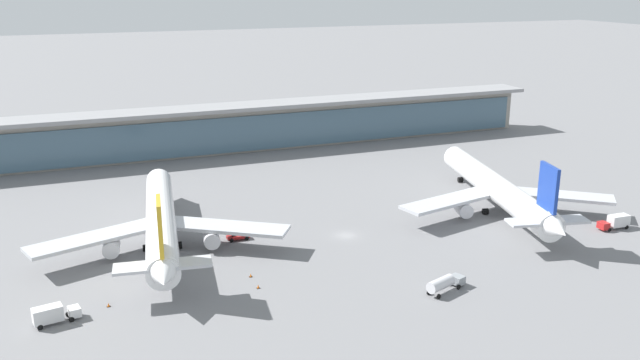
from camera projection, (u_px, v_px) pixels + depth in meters
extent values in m
plane|color=slate|center=(346.00, 235.00, 146.47)|extent=(1200.00, 1200.00, 0.00)
cylinder|color=white|center=(161.00, 219.00, 139.95)|extent=(13.67, 57.13, 5.99)
cone|color=white|center=(159.00, 178.00, 168.63)|extent=(6.55, 6.14, 5.87)
cone|color=white|center=(163.00, 277.00, 111.38)|extent=(6.24, 7.27, 5.40)
cube|color=black|center=(159.00, 177.00, 165.14)|extent=(4.79, 3.07, 0.72)
cube|color=#B7BABF|center=(94.00, 238.00, 132.47)|extent=(26.61, 14.35, 0.72)
cube|color=#B7BABF|center=(226.00, 227.00, 138.32)|extent=(25.15, 19.88, 0.72)
cylinder|color=silver|center=(111.00, 247.00, 133.21)|extent=(3.87, 4.75, 3.31)
cylinder|color=silver|center=(211.00, 239.00, 137.65)|extent=(3.87, 4.75, 3.31)
cube|color=gold|center=(160.00, 226.00, 114.19)|extent=(1.70, 7.27, 9.30)
cube|color=#B7BABF|center=(163.00, 265.00, 115.17)|extent=(17.00, 6.76, 0.52)
cylinder|color=black|center=(146.00, 248.00, 137.75)|extent=(1.43, 1.60, 1.45)
cylinder|color=black|center=(179.00, 245.00, 139.24)|extent=(1.43, 1.60, 1.45)
cylinder|color=black|center=(161.00, 207.00, 162.54)|extent=(1.43, 1.60, 1.45)
cylinder|color=white|center=(495.00, 187.00, 161.30)|extent=(18.27, 56.78, 5.99)
cone|color=white|center=(451.00, 155.00, 190.47)|extent=(6.91, 6.55, 5.87)
cone|color=white|center=(557.00, 230.00, 132.25)|extent=(6.71, 7.61, 5.40)
cube|color=black|center=(456.00, 154.00, 186.92)|extent=(4.93, 3.40, 0.72)
cube|color=#B7BABF|center=(450.00, 200.00, 154.76)|extent=(26.67, 12.42, 0.72)
cube|color=#B7BABF|center=(556.00, 195.00, 158.58)|extent=(24.32, 21.29, 0.72)
cylinder|color=silver|center=(464.00, 209.00, 155.24)|extent=(4.18, 4.96, 3.31)
cylinder|color=silver|center=(544.00, 205.00, 158.14)|extent=(4.18, 4.96, 3.31)
cube|color=#193899|center=(548.00, 188.00, 135.14)|extent=(2.29, 7.22, 9.30)
cube|color=#B7BABF|center=(548.00, 221.00, 136.11)|extent=(17.13, 8.05, 0.52)
cylinder|color=black|center=(485.00, 211.00, 159.31)|extent=(1.53, 1.68, 1.45)
cylinder|color=black|center=(512.00, 210.00, 160.29)|extent=(1.53, 1.68, 1.45)
cylinder|color=black|center=(460.00, 180.00, 184.25)|extent=(1.53, 1.68, 1.45)
cube|color=#B21E1E|center=(238.00, 237.00, 143.74)|extent=(4.80, 1.80, 0.60)
cube|color=black|center=(227.00, 233.00, 142.58)|extent=(3.95, 0.90, 1.72)
cylinder|color=black|center=(231.00, 240.00, 142.50)|extent=(0.90, 0.28, 0.90)
cylinder|color=black|center=(229.00, 238.00, 143.98)|extent=(0.90, 0.28, 0.90)
cylinder|color=black|center=(247.00, 238.00, 143.68)|extent=(0.90, 0.28, 0.90)
cylinder|color=black|center=(245.00, 235.00, 145.16)|extent=(0.90, 0.28, 0.90)
cube|color=silver|center=(74.00, 311.00, 110.58)|extent=(2.21, 2.60, 1.50)
cube|color=black|center=(79.00, 309.00, 110.91)|extent=(0.52, 2.05, 0.70)
cube|color=silver|center=(48.00, 314.00, 108.28)|extent=(4.96, 3.14, 2.50)
cylinder|color=black|center=(68.00, 314.00, 111.24)|extent=(0.94, 0.45, 0.90)
cylinder|color=black|center=(71.00, 319.00, 109.53)|extent=(0.94, 0.45, 0.90)
cylinder|color=black|center=(38.00, 322.00, 108.76)|extent=(0.94, 0.45, 0.90)
cylinder|color=black|center=(40.00, 327.00, 107.06)|extent=(0.94, 0.45, 0.90)
cube|color=gray|center=(457.00, 280.00, 122.23)|extent=(2.71, 2.95, 1.50)
cylinder|color=silver|center=(441.00, 284.00, 118.96)|extent=(5.98, 3.92, 2.10)
cylinder|color=black|center=(449.00, 283.00, 122.63)|extent=(0.94, 0.58, 0.90)
cylinder|color=black|center=(459.00, 287.00, 121.05)|extent=(0.94, 0.58, 0.90)
cylinder|color=black|center=(429.00, 292.00, 118.98)|extent=(0.94, 0.58, 0.90)
cylinder|color=black|center=(439.00, 297.00, 117.41)|extent=(0.94, 0.58, 0.90)
cube|color=#B21E1E|center=(603.00, 225.00, 148.93)|extent=(1.87, 2.35, 1.50)
cube|color=black|center=(601.00, 225.00, 148.59)|extent=(0.18, 2.07, 0.70)
cube|color=silver|center=(619.00, 220.00, 150.07)|extent=(4.67, 2.44, 2.50)
cylinder|color=black|center=(609.00, 230.00, 148.45)|extent=(0.91, 0.31, 0.90)
cylinder|color=black|center=(602.00, 227.00, 150.36)|extent=(0.91, 0.31, 0.90)
cylinder|color=black|center=(627.00, 227.00, 150.00)|extent=(0.91, 0.31, 0.90)
cylinder|color=black|center=(620.00, 224.00, 151.91)|extent=(0.91, 0.31, 0.90)
cube|color=#9E998E|center=(245.00, 129.00, 217.23)|extent=(199.87, 8.00, 14.00)
cube|color=slate|center=(248.00, 134.00, 213.60)|extent=(195.88, 0.50, 11.20)
cube|color=gray|center=(246.00, 106.00, 213.26)|extent=(203.87, 12.80, 1.20)
cone|color=orange|center=(258.00, 286.00, 121.44)|extent=(0.44, 0.44, 0.70)
cube|color=black|center=(258.00, 288.00, 121.54)|extent=(0.62, 0.62, 0.04)
cone|color=orange|center=(251.00, 275.00, 126.06)|extent=(0.44, 0.44, 0.70)
cube|color=black|center=(251.00, 277.00, 126.16)|extent=(0.62, 0.62, 0.04)
cone|color=orange|center=(108.00, 305.00, 114.66)|extent=(0.44, 0.44, 0.70)
cube|color=black|center=(109.00, 307.00, 114.75)|extent=(0.62, 0.62, 0.04)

